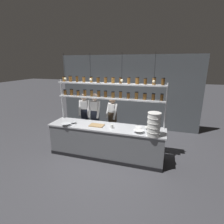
# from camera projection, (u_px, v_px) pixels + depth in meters

# --- Properties ---
(ground_plane) EXTENTS (40.00, 40.00, 0.00)m
(ground_plane) POSITION_uv_depth(u_px,v_px,m) (106.00, 155.00, 5.14)
(ground_plane) COLOR #3D3D42
(back_wall) EXTENTS (5.68, 0.12, 2.93)m
(back_wall) POSITION_uv_depth(u_px,v_px,m) (127.00, 92.00, 7.14)
(back_wall) COLOR #4C5156
(back_wall) RESTS_ON ground_plane
(prep_counter) EXTENTS (3.28, 0.76, 0.92)m
(prep_counter) POSITION_uv_depth(u_px,v_px,m) (106.00, 141.00, 5.01)
(prep_counter) COLOR slate
(prep_counter) RESTS_ON ground_plane
(spice_shelf_unit) EXTENTS (3.17, 0.28, 2.28)m
(spice_shelf_unit) POSITION_uv_depth(u_px,v_px,m) (109.00, 92.00, 4.93)
(spice_shelf_unit) COLOR #B7BABF
(spice_shelf_unit) RESTS_ON ground_plane
(chef_left) EXTENTS (0.41, 0.34, 1.63)m
(chef_left) POSITION_uv_depth(u_px,v_px,m) (85.00, 114.00, 5.96)
(chef_left) COLOR black
(chef_left) RESTS_ON ground_plane
(chef_center) EXTENTS (0.37, 0.30, 1.71)m
(chef_center) POSITION_uv_depth(u_px,v_px,m) (95.00, 116.00, 5.58)
(chef_center) COLOR black
(chef_center) RESTS_ON ground_plane
(chef_right) EXTENTS (0.41, 0.34, 1.59)m
(chef_right) POSITION_uv_depth(u_px,v_px,m) (112.00, 118.00, 5.68)
(chef_right) COLOR black
(chef_right) RESTS_ON ground_plane
(container_stack) EXTENTS (0.32, 0.32, 0.59)m
(container_stack) POSITION_uv_depth(u_px,v_px,m) (154.00, 124.00, 4.17)
(container_stack) COLOR white
(container_stack) RESTS_ON prep_counter
(cutting_board) EXTENTS (0.40, 0.26, 0.02)m
(cutting_board) POSITION_uv_depth(u_px,v_px,m) (97.00, 125.00, 4.92)
(cutting_board) COLOR #A88456
(cutting_board) RESTS_ON prep_counter
(prep_bowl_near_left) EXTENTS (0.17, 0.17, 0.05)m
(prep_bowl_near_left) POSITION_uv_depth(u_px,v_px,m) (73.00, 123.00, 5.10)
(prep_bowl_near_left) COLOR #B2B7BC
(prep_bowl_near_left) RESTS_ON prep_counter
(prep_bowl_center_front) EXTENTS (0.26, 0.26, 0.07)m
(prep_bowl_center_front) POSITION_uv_depth(u_px,v_px,m) (66.00, 124.00, 4.92)
(prep_bowl_center_front) COLOR silver
(prep_bowl_center_front) RESTS_ON prep_counter
(prep_bowl_center_back) EXTENTS (0.19, 0.19, 0.05)m
(prep_bowl_center_back) POSITION_uv_depth(u_px,v_px,m) (138.00, 128.00, 4.69)
(prep_bowl_center_back) COLOR white
(prep_bowl_center_back) RESTS_ON prep_counter
(prep_bowl_near_right) EXTENTS (0.23, 0.23, 0.06)m
(prep_bowl_near_right) POSITION_uv_depth(u_px,v_px,m) (149.00, 128.00, 4.63)
(prep_bowl_near_right) COLOR silver
(prep_bowl_near_right) RESTS_ON prep_counter
(prep_bowl_far_left) EXTENTS (0.27, 0.27, 0.07)m
(prep_bowl_far_left) POSITION_uv_depth(u_px,v_px,m) (139.00, 131.00, 4.43)
(prep_bowl_far_left) COLOR white
(prep_bowl_far_left) RESTS_ON prep_counter
(serving_cup_front) EXTENTS (0.08, 0.08, 0.10)m
(serving_cup_front) POSITION_uv_depth(u_px,v_px,m) (112.00, 126.00, 4.73)
(serving_cup_front) COLOR silver
(serving_cup_front) RESTS_ON prep_counter
(pendant_light_row) EXTENTS (2.50, 0.07, 0.72)m
(pendant_light_row) POSITION_uv_depth(u_px,v_px,m) (106.00, 79.00, 4.52)
(pendant_light_row) COLOR black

